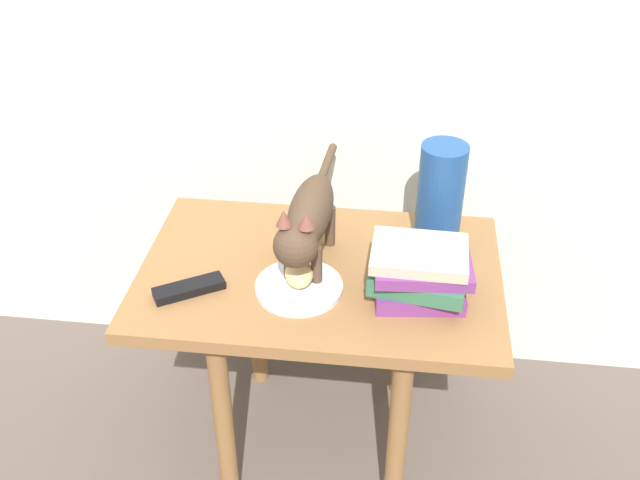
# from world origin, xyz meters

# --- Properties ---
(ground_plane) EXTENTS (6.00, 6.00, 0.00)m
(ground_plane) POSITION_xyz_m (0.00, 0.00, 0.00)
(ground_plane) COLOR brown
(side_table) EXTENTS (0.80, 0.52, 0.55)m
(side_table) POSITION_xyz_m (0.00, 0.00, 0.47)
(side_table) COLOR olive
(side_table) RESTS_ON ground
(plate) EXTENTS (0.19, 0.19, 0.01)m
(plate) POSITION_xyz_m (-0.04, -0.08, 0.56)
(plate) COLOR silver
(plate) RESTS_ON side_table
(bread_roll) EXTENTS (0.07, 0.09, 0.05)m
(bread_roll) POSITION_xyz_m (-0.04, -0.07, 0.59)
(bread_roll) COLOR #E0BC7A
(bread_roll) RESTS_ON plate
(cat) EXTENTS (0.11, 0.48, 0.23)m
(cat) POSITION_xyz_m (-0.03, -0.00, 0.68)
(cat) COLOR #4C3828
(cat) RESTS_ON side_table
(book_stack) EXTENTS (0.22, 0.17, 0.12)m
(book_stack) POSITION_xyz_m (0.22, -0.07, 0.61)
(book_stack) COLOR #72337A
(book_stack) RESTS_ON side_table
(green_vase) EXTENTS (0.11, 0.11, 0.24)m
(green_vase) POSITION_xyz_m (0.26, 0.15, 0.67)
(green_vase) COLOR navy
(green_vase) RESTS_ON side_table
(tv_remote) EXTENTS (0.15, 0.12, 0.02)m
(tv_remote) POSITION_xyz_m (-0.27, -0.11, 0.56)
(tv_remote) COLOR black
(tv_remote) RESTS_ON side_table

